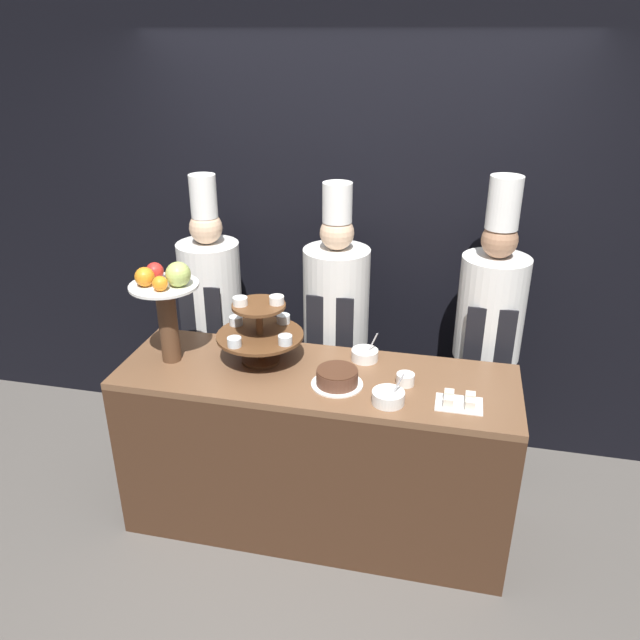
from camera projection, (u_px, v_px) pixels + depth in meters
ground_plane at (302, 562)px, 3.20m from camera, size 14.00×14.00×0.00m
wall_back at (352, 227)px, 3.76m from camera, size 10.00×0.06×2.80m
buffet_counter at (316, 451)px, 3.28m from camera, size 1.99×0.64×0.93m
tiered_stand at (260, 330)px, 3.14m from camera, size 0.44×0.44×0.36m
fruit_pedestal at (166, 297)px, 3.07m from camera, size 0.34×0.34×0.54m
cake_round at (337, 378)px, 2.98m from camera, size 0.25×0.25×0.08m
cup_white at (405, 379)px, 2.99m from camera, size 0.09×0.09×0.06m
cake_square_tray at (459, 401)px, 2.83m from camera, size 0.21×0.15×0.05m
serving_bowl_near at (388, 397)px, 2.84m from camera, size 0.15×0.15×0.16m
serving_bowl_far at (365, 355)px, 3.21m from camera, size 0.14×0.14×0.16m
chef_left at (212, 309)px, 3.78m from camera, size 0.37×0.37×1.76m
chef_center_left at (336, 320)px, 3.63m from camera, size 0.38×0.38×1.75m
chef_center_right at (488, 330)px, 3.45m from camera, size 0.36×0.36×1.82m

